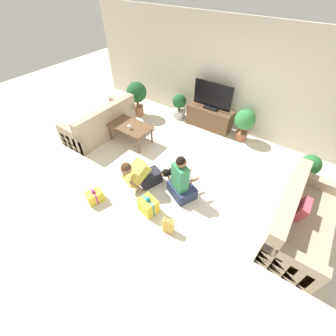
{
  "coord_description": "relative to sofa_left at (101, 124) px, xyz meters",
  "views": [
    {
      "loc": [
        1.87,
        -2.65,
        3.46
      ],
      "look_at": [
        0.04,
        -0.07,
        0.45
      ],
      "focal_mm": 24.0,
      "sensor_mm": 36.0,
      "label": 1
    }
  ],
  "objects": [
    {
      "name": "dog",
      "position": [
        2.47,
        -0.34,
        -0.06
      ],
      "size": [
        0.3,
        0.56,
        0.36
      ],
      "rotation": [
        0.0,
        0.0,
        5.94
      ],
      "color": "black",
      "rests_on": "ground_plane"
    },
    {
      "name": "mug",
      "position": [
        0.96,
        0.07,
        0.22
      ],
      "size": [
        0.12,
        0.08,
        0.09
      ],
      "color": "silver",
      "rests_on": "coffee_table"
    },
    {
      "name": "sofa_left",
      "position": [
        0.0,
        0.0,
        0.0
      ],
      "size": [
        0.83,
        1.87,
        0.82
      ],
      "rotation": [
        0.0,
        0.0,
        -1.57
      ],
      "color": "tan",
      "rests_on": "ground_plane"
    },
    {
      "name": "potted_plant_corner_left",
      "position": [
        0.15,
        1.28,
        0.33
      ],
      "size": [
        0.56,
        0.56,
        0.97
      ],
      "color": "#A36042",
      "rests_on": "ground_plane"
    },
    {
      "name": "person_sitting",
      "position": [
        2.84,
        -0.59,
        0.07
      ],
      "size": [
        0.64,
        0.61,
        0.99
      ],
      "rotation": [
        0.0,
        0.0,
        2.7
      ],
      "color": "#283351",
      "rests_on": "ground_plane"
    },
    {
      "name": "sofa_right",
      "position": [
        4.86,
        -0.14,
        -0.0
      ],
      "size": [
        0.83,
        1.87,
        0.82
      ],
      "rotation": [
        0.0,
        0.0,
        1.57
      ],
      "color": "tan",
      "rests_on": "ground_plane"
    },
    {
      "name": "tv",
      "position": [
        2.14,
        1.91,
        0.56
      ],
      "size": [
        1.03,
        0.2,
        0.68
      ],
      "color": "black",
      "rests_on": "tv_console"
    },
    {
      "name": "person_kneeling",
      "position": [
        2.08,
        -0.88,
        0.06
      ],
      "size": [
        0.54,
        0.82,
        0.79
      ],
      "rotation": [
        0.0,
        0.0,
        -0.32
      ],
      "color": "#23232D",
      "rests_on": "ground_plane"
    },
    {
      "name": "coffee_table",
      "position": [
        0.86,
        0.18,
        0.13
      ],
      "size": [
        1.06,
        0.61,
        0.47
      ],
      "color": "brown",
      "rests_on": "ground_plane"
    },
    {
      "name": "ground_plane",
      "position": [
        2.43,
        -0.43,
        -0.29
      ],
      "size": [
        16.0,
        16.0,
        0.0
      ],
      "primitive_type": "plane",
      "color": "beige"
    },
    {
      "name": "wall_back",
      "position": [
        2.43,
        2.2,
        1.01
      ],
      "size": [
        8.4,
        0.06,
        2.6
      ],
      "color": "beige",
      "rests_on": "ground_plane"
    },
    {
      "name": "gift_bag_a",
      "position": [
        3.11,
        -1.39,
        -0.13
      ],
      "size": [
        0.2,
        0.15,
        0.33
      ],
      "rotation": [
        0.0,
        0.0,
        0.28
      ],
      "color": "#E5B74C",
      "rests_on": "ground_plane"
    },
    {
      "name": "gift_box_b",
      "position": [
        2.57,
        -1.26,
        -0.13
      ],
      "size": [
        0.37,
        0.33,
        0.38
      ],
      "rotation": [
        0.0,
        0.0,
        -0.23
      ],
      "color": "yellow",
      "rests_on": "ground_plane"
    },
    {
      "name": "gift_box_a",
      "position": [
        1.59,
        -1.67,
        -0.17
      ],
      "size": [
        0.3,
        0.35,
        0.3
      ],
      "rotation": [
        0.0,
        0.0,
        -0.36
      ],
      "color": "yellow",
      "rests_on": "ground_plane"
    },
    {
      "name": "tv_console",
      "position": [
        2.14,
        1.91,
        -0.02
      ],
      "size": [
        1.2,
        0.43,
        0.55
      ],
      "color": "brown",
      "rests_on": "ground_plane"
    },
    {
      "name": "potted_plant_corner_right",
      "position": [
        4.72,
        1.14,
        0.14
      ],
      "size": [
        0.4,
        0.4,
        0.69
      ],
      "color": "beige",
      "rests_on": "ground_plane"
    },
    {
      "name": "potted_plant_back_right",
      "position": [
        3.09,
        1.86,
        0.22
      ],
      "size": [
        0.5,
        0.5,
        0.82
      ],
      "color": "#A36042",
      "rests_on": "ground_plane"
    },
    {
      "name": "potted_plant_back_left",
      "position": [
        1.19,
        1.86,
        0.08
      ],
      "size": [
        0.38,
        0.38,
        0.69
      ],
      "color": "beige",
      "rests_on": "ground_plane"
    }
  ]
}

